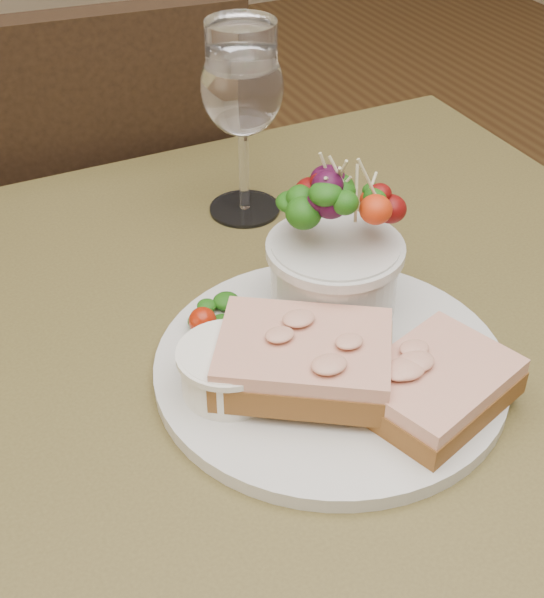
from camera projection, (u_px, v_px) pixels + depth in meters
name	position (u px, v px, depth m)	size (l,w,h in m)	color
cafe_table	(293.00, 472.00, 0.69)	(0.80, 0.80, 0.75)	#483E1F
chair_far	(93.00, 361.00, 1.34)	(0.46, 0.46, 0.90)	black
dinner_plate	(330.00, 367.00, 0.63)	(0.27, 0.27, 0.01)	silver
sandwich_front	(436.00, 385.00, 0.58)	(0.13, 0.11, 0.03)	#4D2E14
sandwich_back	(304.00, 359.00, 0.59)	(0.15, 0.14, 0.03)	#4D2E14
ramekin	(229.00, 368.00, 0.59)	(0.07, 0.07, 0.04)	white
salad_bowl	(335.00, 246.00, 0.65)	(0.10, 0.10, 0.13)	silver
garnish	(211.00, 316.00, 0.66)	(0.05, 0.04, 0.02)	#0C3309
wine_glass	(242.00, 93.00, 0.75)	(0.08, 0.08, 0.18)	white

